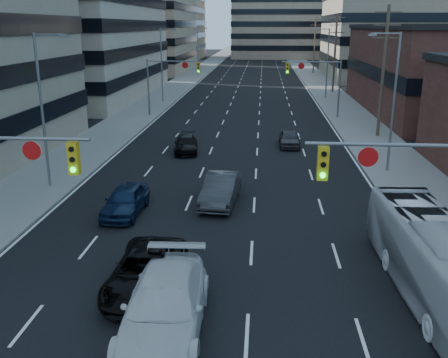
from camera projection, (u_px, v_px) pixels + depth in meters
road_surface at (255, 62)px, 134.01m from camera, size 18.00×300.00×0.02m
sidewalk_left at (213, 61)px, 134.84m from camera, size 5.00×300.00×0.15m
sidewalk_right at (299, 62)px, 133.15m from camera, size 5.00×300.00×0.15m
office_left_far at (140, 32)px, 104.84m from camera, size 20.00×30.00×16.00m
office_right_far at (391, 39)px, 90.10m from camera, size 22.00×28.00×14.00m
bg_block_left at (159, 23)px, 142.64m from camera, size 24.00×24.00×20.00m
bg_block_right at (379, 39)px, 129.89m from camera, size 22.00×22.00×12.00m
signal_near_right at (427, 190)px, 15.98m from camera, size 6.59×0.33×6.00m
signal_far_left at (170, 76)px, 52.34m from camera, size 6.09×0.33×6.00m
signal_far_right at (317, 77)px, 51.21m from camera, size 6.09×0.33×6.00m
utility_pole_block at (383, 70)px, 41.87m from camera, size 2.20×0.28×11.00m
utility_pole_midblock at (335, 52)px, 70.45m from camera, size 2.20×0.28×11.00m
utility_pole_distant at (315, 44)px, 99.03m from camera, size 2.20×0.28×11.00m
streetlight_left_near at (44, 104)px, 28.50m from camera, size 2.03×0.22×9.00m
streetlight_left_mid at (163, 62)px, 61.84m from camera, size 2.03×0.22×9.00m
streetlight_left_far at (198, 49)px, 95.18m from camera, size 2.03×0.22×9.00m
streetlight_right_near at (392, 96)px, 31.75m from camera, size 2.03×0.22×9.00m
streetlight_right_far at (326, 60)px, 65.09m from camera, size 2.03×0.22×9.00m
black_pickup at (146, 271)px, 18.32m from camera, size 2.47×5.31×1.47m
white_van at (165, 306)px, 15.77m from camera, size 2.70×6.24×1.79m
transit_bus at (436, 261)px, 17.64m from camera, size 2.84×10.28×2.84m
sedan_blue at (125, 200)px, 25.72m from camera, size 1.89×4.44×1.50m
sedan_grey_center at (221, 189)px, 27.24m from camera, size 2.08×4.99×1.60m
sedan_black_far at (186, 144)px, 38.34m from camera, size 2.30×4.47×1.24m
sedan_grey_right at (289, 138)px, 40.17m from camera, size 1.63×4.00×1.36m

